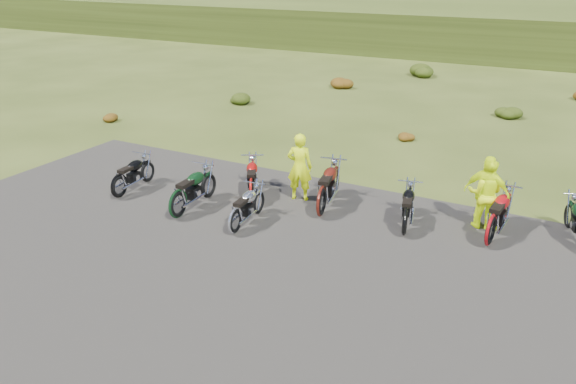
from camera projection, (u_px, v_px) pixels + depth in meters
The scene contains 19 objects.
ground at pixel (303, 242), 13.45m from camera, with size 300.00×300.00×0.00m, color #333F15.
gravel_pad at pixel (260, 280), 11.82m from camera, with size 20.00×12.00×0.04m, color black.
hill_slope at pixel (536, 31), 54.19m from camera, with size 300.00×46.00×3.00m, color #2F3A13, non-canonical shape.
shrub_0 at pixel (112, 116), 23.51m from camera, with size 0.77×0.77×0.45m, color #6F310D.
shrub_1 at pixel (239, 97), 26.52m from camera, with size 1.03×1.03×0.61m, color #25360D.
shrub_2 at pixel (340, 81), 29.54m from camera, with size 1.30×1.30×0.77m, color #6F310D.
shrub_3 at pixel (423, 69), 32.56m from camera, with size 1.56×1.56×0.92m, color #25360D.
shrub_4 at pixel (404, 134), 21.03m from camera, with size 0.77×0.77×0.45m, color #6F310D.
shrub_5 at pixel (507, 111), 24.05m from camera, with size 1.03×1.03×0.61m, color #25360D.
motorcycle_0 at pixel (121, 198), 15.94m from camera, with size 1.94×0.65×1.02m, color black, non-canonical shape.
motorcycle_1 at pixel (252, 204), 15.53m from camera, with size 2.03×0.68×1.06m, color #9C0D0B, non-canonical shape.
motorcycle_2 at pixel (179, 218), 14.69m from camera, with size 2.17×0.72×1.14m, color black, non-canonical shape.
motorcycle_3 at pixel (236, 234), 13.84m from camera, with size 1.88×0.63×0.99m, color #B6B7BB, non-canonical shape.
motorcycle_4 at pixel (321, 216), 14.78m from camera, with size 2.31×0.77×1.21m, color #4F150D, non-canonical shape.
motorcycle_5 at pixel (404, 235), 13.76m from camera, with size 1.96×0.65×1.02m, color black, non-canonical shape.
motorcycle_6 at pixel (488, 246), 13.25m from camera, with size 2.19×0.73×1.15m, color maroon, non-canonical shape.
person_middle at pixel (300, 168), 15.45m from camera, with size 0.70×0.46×1.91m, color #D7F20C.
person_right_a at pixel (485, 195), 13.86m from camera, with size 0.86×0.67×1.77m, color #D7F20C.
person_right_b at pixel (486, 194), 13.80m from camera, with size 1.09×0.46×1.86m, color #D7F20C.
Camera 1 is at (5.36, -10.73, 6.21)m, focal length 35.00 mm.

